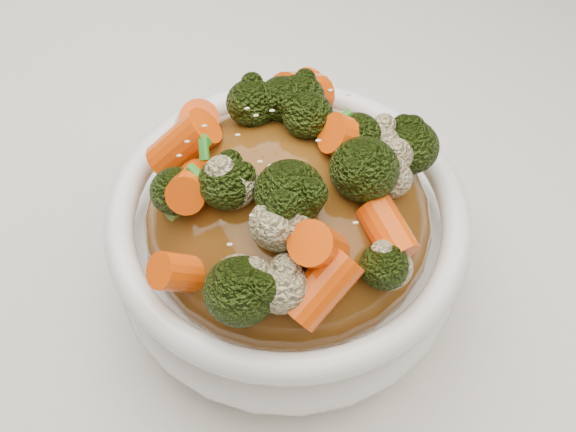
{
  "coord_description": "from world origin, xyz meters",
  "views": [
    {
      "loc": [
        -0.02,
        -0.32,
        1.18
      ],
      "look_at": [
        0.0,
        -0.06,
        0.82
      ],
      "focal_mm": 50.0,
      "sensor_mm": 36.0,
      "label": 1
    }
  ],
  "objects_px": {
    "dining_table": "(284,422)",
    "bowl": "(288,246)",
    "carrots": "(288,151)",
    "broccoli": "(288,152)"
  },
  "relations": [
    {
      "from": "bowl",
      "to": "carrots",
      "type": "bearing_deg",
      "value": 90.0
    },
    {
      "from": "bowl",
      "to": "carrots",
      "type": "distance_m",
      "value": 0.09
    },
    {
      "from": "dining_table",
      "to": "carrots",
      "type": "bearing_deg",
      "value": -89.82
    },
    {
      "from": "dining_table",
      "to": "broccoli",
      "type": "xyz_separation_m",
      "value": [
        0.0,
        -0.06,
        0.5
      ]
    },
    {
      "from": "dining_table",
      "to": "bowl",
      "type": "height_order",
      "value": "bowl"
    },
    {
      "from": "dining_table",
      "to": "broccoli",
      "type": "bearing_deg",
      "value": -89.82
    },
    {
      "from": "carrots",
      "to": "broccoli",
      "type": "distance_m",
      "value": 0.0
    },
    {
      "from": "bowl",
      "to": "carrots",
      "type": "xyz_separation_m",
      "value": [
        0.0,
        0.0,
        0.09
      ]
    },
    {
      "from": "dining_table",
      "to": "broccoli",
      "type": "relative_size",
      "value": 7.52
    },
    {
      "from": "bowl",
      "to": "carrots",
      "type": "relative_size",
      "value": 1.26
    }
  ]
}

